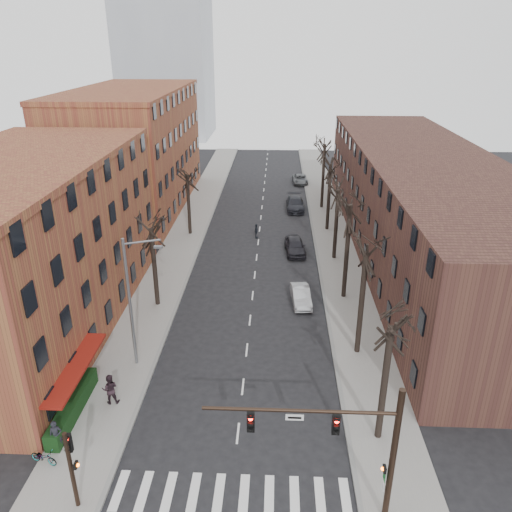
# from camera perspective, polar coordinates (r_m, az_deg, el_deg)

# --- Properties ---
(ground) EXTENTS (160.00, 160.00, 0.00)m
(ground) POSITION_cam_1_polar(r_m,az_deg,el_deg) (26.28, -2.83, -25.56)
(ground) COLOR black
(ground) RESTS_ON ground
(sidewalk_left) EXTENTS (4.00, 90.00, 0.15)m
(sidewalk_left) POSITION_cam_1_polar(r_m,az_deg,el_deg) (56.60, -7.75, 2.91)
(sidewalk_left) COLOR gray
(sidewalk_left) RESTS_ON ground
(sidewalk_right) EXTENTS (4.00, 90.00, 0.15)m
(sidewalk_right) POSITION_cam_1_polar(r_m,az_deg,el_deg) (56.06, 8.59, 2.65)
(sidewalk_right) COLOR gray
(sidewalk_right) RESTS_ON ground
(building_left_near) EXTENTS (12.00, 26.00, 12.00)m
(building_left_near) POSITION_cam_1_polar(r_m,az_deg,el_deg) (39.29, -24.83, 0.65)
(building_left_near) COLOR brown
(building_left_near) RESTS_ON ground
(building_left_far) EXTENTS (12.00, 28.00, 14.00)m
(building_left_far) POSITION_cam_1_polar(r_m,az_deg,el_deg) (64.95, -13.83, 11.51)
(building_left_far) COLOR brown
(building_left_far) RESTS_ON ground
(building_right) EXTENTS (12.00, 50.00, 10.00)m
(building_right) POSITION_cam_1_polar(r_m,az_deg,el_deg) (51.35, 18.40, 5.55)
(building_right) COLOR #482A21
(building_right) RESTS_ON ground
(awning_left) EXTENTS (1.20, 7.00, 0.15)m
(awning_left) POSITION_cam_1_polar(r_m,az_deg,el_deg) (32.50, -19.21, -15.66)
(awning_left) COLOR maroon
(awning_left) RESTS_ON ground
(hedge) EXTENTS (0.80, 6.00, 1.00)m
(hedge) POSITION_cam_1_polar(r_m,az_deg,el_deg) (31.43, -20.20, -15.83)
(hedge) COLOR #133613
(hedge) RESTS_ON sidewalk_left
(tree_right_a) EXTENTS (5.20, 5.20, 10.00)m
(tree_right_a) POSITION_cam_1_polar(r_m,az_deg,el_deg) (29.53, 13.71, -19.53)
(tree_right_a) COLOR black
(tree_right_a) RESTS_ON ground
(tree_right_b) EXTENTS (5.20, 5.20, 10.80)m
(tree_right_b) POSITION_cam_1_polar(r_m,az_deg,el_deg) (35.68, 11.44, -10.78)
(tree_right_b) COLOR black
(tree_right_b) RESTS_ON ground
(tree_right_c) EXTENTS (5.20, 5.20, 11.60)m
(tree_right_c) POSITION_cam_1_polar(r_m,az_deg,el_deg) (42.46, 9.94, -4.69)
(tree_right_c) COLOR black
(tree_right_c) RESTS_ON ground
(tree_right_d) EXTENTS (5.20, 5.20, 10.00)m
(tree_right_d) POSITION_cam_1_polar(r_m,az_deg,el_deg) (49.60, 8.88, -0.31)
(tree_right_d) COLOR black
(tree_right_d) RESTS_ON ground
(tree_right_e) EXTENTS (5.20, 5.20, 10.80)m
(tree_right_e) POSITION_cam_1_polar(r_m,az_deg,el_deg) (56.97, 8.09, 2.95)
(tree_right_e) COLOR black
(tree_right_e) RESTS_ON ground
(tree_right_f) EXTENTS (5.20, 5.20, 11.60)m
(tree_right_f) POSITION_cam_1_polar(r_m,az_deg,el_deg) (64.49, 7.48, 5.46)
(tree_right_f) COLOR black
(tree_right_f) RESTS_ON ground
(tree_left_a) EXTENTS (5.20, 5.20, 9.50)m
(tree_left_a) POSITION_cam_1_polar(r_m,az_deg,el_deg) (41.44, -11.14, -5.54)
(tree_left_a) COLOR black
(tree_left_a) RESTS_ON ground
(tree_left_b) EXTENTS (5.20, 5.20, 9.50)m
(tree_left_b) POSITION_cam_1_polar(r_m,az_deg,el_deg) (55.64, -7.51, 2.47)
(tree_left_b) COLOR black
(tree_left_b) RESTS_ON ground
(signal_mast_arm) EXTENTS (8.14, 0.30, 7.20)m
(signal_mast_arm) POSITION_cam_1_polar(r_m,az_deg,el_deg) (22.60, 11.51, -20.20)
(signal_mast_arm) COLOR black
(signal_mast_arm) RESTS_ON ground
(signal_pole_left) EXTENTS (0.47, 0.44, 4.40)m
(signal_pole_left) POSITION_cam_1_polar(r_m,az_deg,el_deg) (25.26, -20.39, -21.37)
(signal_pole_left) COLOR black
(signal_pole_left) RESTS_ON ground
(streetlight) EXTENTS (2.45, 0.22, 9.03)m
(streetlight) POSITION_cam_1_polar(r_m,az_deg,el_deg) (32.17, -13.99, -4.67)
(streetlight) COLOR slate
(streetlight) RESTS_ON ground
(silver_sedan) EXTENTS (1.74, 4.12, 1.32)m
(silver_sedan) POSITION_cam_1_polar(r_m,az_deg,el_deg) (40.84, 5.15, -4.56)
(silver_sedan) COLOR #A2A5A9
(silver_sedan) RESTS_ON ground
(parked_car_near) EXTENTS (2.27, 4.79, 1.58)m
(parked_car_near) POSITION_cam_1_polar(r_m,az_deg,el_deg) (50.18, 4.48, 1.18)
(parked_car_near) COLOR black
(parked_car_near) RESTS_ON ground
(parked_car_mid) EXTENTS (2.26, 5.38, 1.55)m
(parked_car_mid) POSITION_cam_1_polar(r_m,az_deg,el_deg) (63.27, 4.51, 5.97)
(parked_car_mid) COLOR black
(parked_car_mid) RESTS_ON ground
(parked_car_far) EXTENTS (2.34, 4.66, 1.27)m
(parked_car_far) POSITION_cam_1_polar(r_m,az_deg,el_deg) (75.42, 5.06, 8.74)
(parked_car_far) COLOR #595C60
(parked_car_far) RESTS_ON ground
(pedestrian_a) EXTENTS (0.74, 0.58, 1.77)m
(pedestrian_a) POSITION_cam_1_polar(r_m,az_deg,el_deg) (29.27, -21.89, -18.53)
(pedestrian_a) COLOR black
(pedestrian_a) RESTS_ON sidewalk_left
(pedestrian_b) EXTENTS (1.06, 0.90, 1.92)m
(pedestrian_b) POSITION_cam_1_polar(r_m,az_deg,el_deg) (31.28, -16.35, -14.37)
(pedestrian_b) COLOR black
(pedestrian_b) RESTS_ON sidewalk_left
(pedestrian_crossing) EXTENTS (0.46, 0.96, 1.59)m
(pedestrian_crossing) POSITION_cam_1_polar(r_m,az_deg,el_deg) (53.85, 0.03, 2.86)
(pedestrian_crossing) COLOR black
(pedestrian_crossing) RESTS_ON ground
(bicycle) EXTENTS (1.60, 0.92, 0.79)m
(bicycle) POSITION_cam_1_polar(r_m,az_deg,el_deg) (29.09, -23.10, -20.37)
(bicycle) COLOR gray
(bicycle) RESTS_ON sidewalk_left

